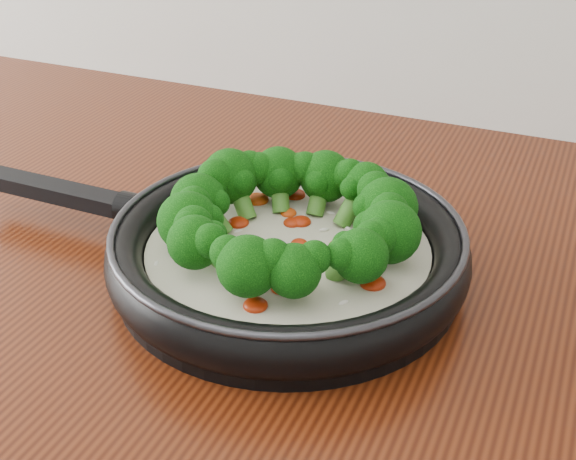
% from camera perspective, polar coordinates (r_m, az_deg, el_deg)
% --- Properties ---
extents(skillet, '(0.51, 0.33, 0.09)m').
position_cam_1_polar(skillet, '(0.67, -0.22, -0.83)').
color(skillet, black).
rests_on(skillet, counter).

